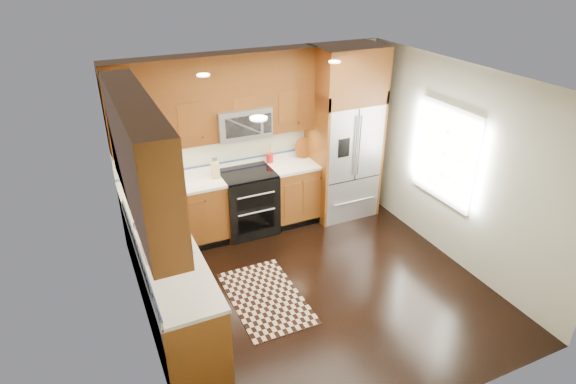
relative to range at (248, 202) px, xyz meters
name	(u,v)px	position (x,y,z in m)	size (l,w,h in m)	color
ground	(315,288)	(0.25, -1.67, -0.47)	(4.00, 4.00, 0.00)	black
wall_back	(254,139)	(0.25, 0.33, 0.83)	(4.00, 0.02, 2.60)	#B0B4A2
wall_left	(136,236)	(-1.75, -1.67, 0.83)	(0.02, 4.00, 2.60)	#B0B4A2
wall_right	(456,166)	(2.25, -1.67, 0.83)	(0.02, 4.00, 2.60)	#B0B4A2
window	(445,154)	(2.23, -1.47, 0.93)	(0.04, 1.10, 1.30)	white
base_cabinets	(197,245)	(-0.98, -0.77, -0.02)	(2.85, 3.00, 0.90)	brown
countertop	(202,206)	(-0.84, -0.65, 0.45)	(2.86, 3.01, 0.04)	white
upper_cabinets	(188,120)	(-0.90, -0.58, 1.56)	(2.85, 3.00, 1.15)	brown
range	(248,202)	(0.00, 0.00, 0.00)	(0.76, 0.67, 0.95)	black
microwave	(242,122)	(0.00, 0.13, 1.19)	(0.76, 0.40, 0.42)	#B2B2B7
refrigerator	(344,134)	(1.55, -0.04, 0.83)	(0.98, 0.75, 2.60)	#B2B2B7
sink_faucet	(163,244)	(-1.48, -1.44, 0.52)	(0.54, 0.44, 0.37)	#B2B2B7
rug	(266,297)	(-0.38, -1.57, -0.46)	(0.82, 1.36, 0.01)	black
knife_block	(215,169)	(-0.44, 0.07, 0.59)	(0.12, 0.16, 0.28)	tan
utensil_crock	(270,156)	(0.44, 0.21, 0.57)	(0.12, 0.12, 0.30)	#A21317
cutting_board	(304,157)	(0.99, 0.18, 0.48)	(0.32, 0.32, 0.02)	brown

